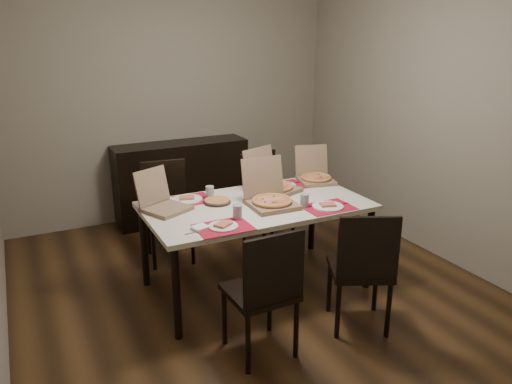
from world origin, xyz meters
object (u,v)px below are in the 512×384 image
at_px(chair_near_right, 363,266).
at_px(chair_far_right, 264,194).
at_px(soda_bottle, 145,193).
at_px(chair_far_left, 167,206).
at_px(dining_table, 256,211).
at_px(pizza_box_center, 270,199).
at_px(dip_bowl, 266,195).
at_px(sideboard, 182,181).
at_px(chair_near_left, 265,289).

xyz_separation_m(chair_near_right, chair_far_right, (0.12, 1.74, 0.00)).
bearing_deg(soda_bottle, chair_far_left, 59.85).
bearing_deg(chair_far_left, dining_table, -61.70).
bearing_deg(dining_table, pizza_box_center, -47.39).
distance_m(pizza_box_center, dip_bowl, 0.23).
bearing_deg(sideboard, soda_bottle, -117.67).
height_order(chair_far_right, soda_bottle, soda_bottle).
height_order(chair_near_left, pizza_box_center, pizza_box_center).
height_order(chair_near_right, dip_bowl, chair_near_right).
bearing_deg(sideboard, pizza_box_center, -86.30).
bearing_deg(sideboard, chair_far_right, -61.73).
bearing_deg(dip_bowl, chair_far_right, 63.24).
relative_size(dining_table, pizza_box_center, 4.37).
bearing_deg(dining_table, chair_near_left, -113.08).
bearing_deg(soda_bottle, dining_table, -21.92).
bearing_deg(chair_far_right, chair_near_left, -117.29).
bearing_deg(chair_near_left, chair_near_right, -1.71).
height_order(dining_table, chair_far_left, chair_far_left).
relative_size(chair_near_left, chair_far_right, 1.00).
distance_m(dining_table, chair_far_right, 0.98).
relative_size(chair_near_right, pizza_box_center, 2.26).
bearing_deg(dining_table, dip_bowl, 38.93).
bearing_deg(soda_bottle, chair_near_left, -70.28).
height_order(chair_near_right, pizza_box_center, pizza_box_center).
xyz_separation_m(chair_near_left, chair_far_right, (0.89, 1.72, 0.00)).
bearing_deg(chair_near_left, sideboard, 82.83).
relative_size(chair_far_right, pizza_box_center, 2.26).
bearing_deg(chair_near_right, pizza_box_center, 109.89).
height_order(sideboard, pizza_box_center, pizza_box_center).
distance_m(chair_far_left, pizza_box_center, 1.19).
distance_m(chair_near_left, chair_near_right, 0.77).
relative_size(dining_table, soda_bottle, 6.66).
relative_size(chair_near_right, chair_far_left, 1.00).
bearing_deg(pizza_box_center, dining_table, 132.61).
distance_m(chair_near_left, soda_bottle, 1.36).
height_order(chair_far_left, chair_far_right, same).
relative_size(chair_near_left, chair_far_left, 1.00).
bearing_deg(dining_table, soda_bottle, 158.08).
distance_m(chair_near_right, chair_far_left, 2.03).
distance_m(dining_table, dip_bowl, 0.21).
xyz_separation_m(dining_table, chair_far_left, (-0.49, 0.91, -0.17)).
bearing_deg(sideboard, chair_far_left, -116.05).
xyz_separation_m(chair_near_left, pizza_box_center, (0.47, 0.81, 0.30)).
distance_m(dip_bowl, soda_bottle, 1.00).
relative_size(sideboard, pizza_box_center, 3.64).
distance_m(dining_table, chair_far_left, 1.05).
xyz_separation_m(chair_near_right, chair_far_left, (-0.87, 1.83, 0.00)).
distance_m(sideboard, chair_near_left, 2.75).
relative_size(sideboard, dip_bowl, 11.92).
bearing_deg(chair_far_right, chair_far_left, 174.78).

